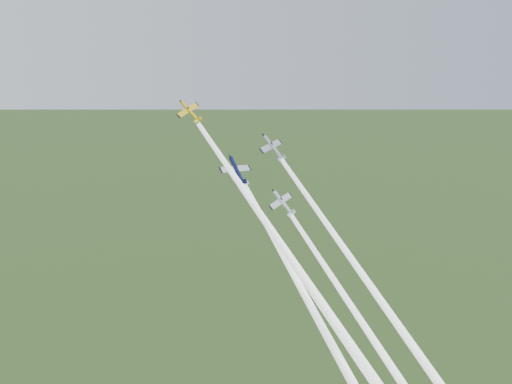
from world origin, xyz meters
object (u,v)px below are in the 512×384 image
(plane_yellow, at_px, (190,111))
(plane_silver_right, at_px, (273,148))
(plane_silver_low, at_px, (283,203))
(plane_navy, at_px, (237,171))

(plane_yellow, distance_m, plane_silver_right, 21.18)
(plane_yellow, bearing_deg, plane_silver_low, -58.27)
(plane_navy, relative_size, plane_silver_right, 1.03)
(plane_silver_right, xyz_separation_m, plane_silver_low, (-2.82, -7.80, -10.43))
(plane_silver_low, bearing_deg, plane_silver_right, 49.28)
(plane_yellow, height_order, plane_navy, plane_yellow)
(plane_yellow, xyz_separation_m, plane_silver_low, (16.08, -10.81, -19.48))
(plane_silver_right, distance_m, plane_silver_low, 13.33)
(plane_yellow, relative_size, plane_silver_right, 0.80)
(plane_navy, height_order, plane_silver_low, plane_navy)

